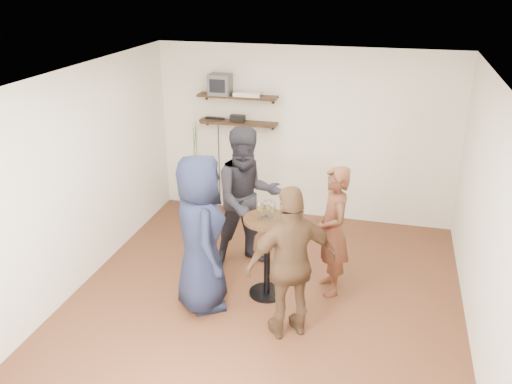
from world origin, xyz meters
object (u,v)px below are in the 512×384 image
radio (238,118)px  side_table (197,182)px  dvd_deck (248,94)px  person_dark (247,199)px  crt_monitor (220,84)px  person_navy (200,234)px  person_brown (292,264)px  drinks_table (267,246)px  person_plaid (333,231)px

radio → side_table: bearing=-164.5°
dvd_deck → side_table: 1.62m
dvd_deck → side_table: bearing=-167.6°
radio → person_dark: (0.59, -1.59, -0.59)m
crt_monitor → side_table: (-0.37, -0.18, -1.52)m
person_navy → person_brown: bearing=-134.0°
dvd_deck → drinks_table: (0.83, -2.24, -1.26)m
person_plaid → person_brown: (-0.31, -0.93, 0.05)m
crt_monitor → person_plaid: bearing=-44.7°
crt_monitor → side_table: crt_monitor is taller
person_plaid → person_dark: person_dark is taller
radio → drinks_table: 2.60m
person_dark → person_brown: person_dark is taller
dvd_deck → drinks_table: bearing=-69.7°
dvd_deck → person_brown: 3.32m
radio → person_brown: 3.28m
drinks_table → person_plaid: bearing=21.7°
person_plaid → person_navy: 1.54m
radio → side_table: size_ratio=0.37×
dvd_deck → radio: size_ratio=1.82×
side_table → person_brown: 3.41m
dvd_deck → person_brown: size_ratio=0.24×
crt_monitor → side_table: size_ratio=0.54×
drinks_table → person_plaid: (0.71, 0.28, 0.14)m
person_dark → person_navy: 1.07m
crt_monitor → person_dark: size_ratio=0.17×
side_table → person_plaid: person_plaid is taller
drinks_table → person_navy: (-0.66, -0.39, 0.27)m
side_table → person_dark: bearing=-49.3°
person_brown → person_plaid: bearing=-140.3°
drinks_table → dvd_deck: bearing=110.3°
side_table → person_navy: size_ratio=0.33×
side_table → radio: bearing=15.5°
side_table → person_dark: size_ratio=0.32×
person_dark → person_brown: size_ratio=1.11×
crt_monitor → person_navy: bearing=-77.3°
drinks_table → person_dark: person_dark is taller
side_table → drinks_table: drinks_table is taller
person_dark → crt_monitor: bearing=85.6°
radio → person_navy: bearing=-82.7°
crt_monitor → radio: bearing=0.0°
drinks_table → person_brown: (0.41, -0.65, 0.19)m
person_plaid → person_navy: size_ratio=0.87×
radio → person_plaid: bearing=-48.7°
person_plaid → person_dark: bearing=-129.6°
drinks_table → person_plaid: size_ratio=0.64×
crt_monitor → dvd_deck: size_ratio=0.80×
person_navy → dvd_deck: bearing=-26.6°
drinks_table → person_navy: bearing=-149.8°
person_dark → side_table: bearing=98.3°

